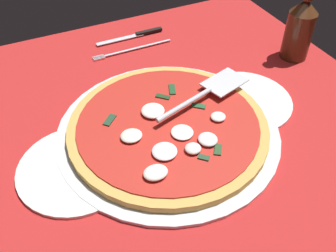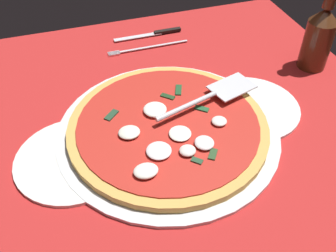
# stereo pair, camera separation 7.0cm
# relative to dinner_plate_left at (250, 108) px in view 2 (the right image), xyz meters

# --- Properties ---
(ground_plane) EXTENTS (0.99, 0.99, 0.01)m
(ground_plane) POSITION_rel_dinner_plate_left_xyz_m (0.20, 0.03, -0.01)
(ground_plane) COLOR #B42423
(checker_pattern) EXTENTS (0.99, 0.99, 0.00)m
(checker_pattern) POSITION_rel_dinner_plate_left_xyz_m (0.20, 0.03, -0.01)
(checker_pattern) COLOR white
(checker_pattern) RESTS_ON ground_plane
(pizza_pan) EXTENTS (0.44, 0.44, 0.01)m
(pizza_pan) POSITION_rel_dinner_plate_left_xyz_m (0.19, 0.02, 0.00)
(pizza_pan) COLOR silver
(pizza_pan) RESTS_ON ground_plane
(dinner_plate_left) EXTENTS (0.21, 0.21, 0.01)m
(dinner_plate_left) POSITION_rel_dinner_plate_left_xyz_m (0.00, 0.00, 0.00)
(dinner_plate_left) COLOR white
(dinner_plate_left) RESTS_ON ground_plane
(dinner_plate_right) EXTENTS (0.21, 0.21, 0.01)m
(dinner_plate_right) POSITION_rel_dinner_plate_left_xyz_m (0.38, 0.03, 0.00)
(dinner_plate_right) COLOR white
(dinner_plate_right) RESTS_ON ground_plane
(pizza) EXTENTS (0.39, 0.39, 0.03)m
(pizza) POSITION_rel_dinner_plate_left_xyz_m (0.19, 0.02, 0.02)
(pizza) COLOR gold
(pizza) RESTS_ON pizza_pan
(pizza_server) EXTENTS (0.24, 0.10, 0.01)m
(pizza_server) POSITION_rel_dinner_plate_left_xyz_m (0.08, -0.02, 0.04)
(pizza_server) COLOR silver
(pizza_server) RESTS_ON pizza
(place_setting_near) EXTENTS (0.21, 0.13, 0.01)m
(place_setting_near) POSITION_rel_dinner_plate_left_xyz_m (0.12, -0.33, -0.00)
(place_setting_near) COLOR white
(place_setting_near) RESTS_ON ground_plane
(beer_bottle) EXTENTS (0.07, 0.07, 0.23)m
(beer_bottle) POSITION_rel_dinner_plate_left_xyz_m (-0.21, -0.10, 0.08)
(beer_bottle) COLOR #4C2915
(beer_bottle) RESTS_ON ground_plane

